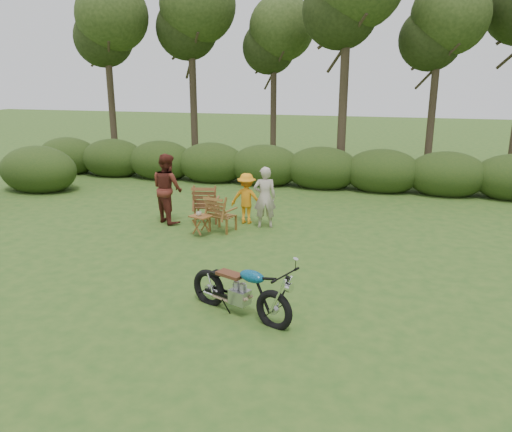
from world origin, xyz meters
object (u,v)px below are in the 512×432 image
(cup, at_px, (199,214))
(adult_a, at_px, (265,227))
(lawn_chair_right, at_px, (223,231))
(adult_b, at_px, (169,222))
(child, at_px, (247,223))
(motorcycle, at_px, (240,314))
(lawn_chair_left, at_px, (207,222))
(side_table, at_px, (201,226))

(cup, bearing_deg, adult_a, 39.87)
(lawn_chair_right, relative_size, adult_b, 0.51)
(lawn_chair_right, distance_m, child, 0.90)
(adult_b, bearing_deg, child, -133.25)
(motorcycle, distance_m, adult_a, 4.80)
(child, bearing_deg, adult_a, 156.18)
(adult_a, bearing_deg, lawn_chair_right, 14.71)
(lawn_chair_right, distance_m, lawn_chair_left, 0.93)
(cup, distance_m, adult_b, 1.60)
(lawn_chair_left, distance_m, cup, 1.32)
(lawn_chair_right, bearing_deg, adult_a, -133.08)
(lawn_chair_left, relative_size, cup, 7.94)
(lawn_chair_left, height_order, side_table, lawn_chair_left)
(motorcycle, height_order, adult_b, adult_b)
(lawn_chair_right, bearing_deg, side_table, 67.24)
(cup, bearing_deg, adult_b, 143.88)
(adult_b, xyz_separation_m, child, (2.00, 0.46, 0.00))
(side_table, xyz_separation_m, cup, (-0.04, -0.02, 0.30))
(motorcycle, height_order, cup, cup)
(adult_a, bearing_deg, side_table, 22.14)
(lawn_chair_left, bearing_deg, side_table, 92.59)
(side_table, height_order, adult_a, adult_a)
(adult_a, bearing_deg, motorcycle, 81.76)
(adult_a, relative_size, adult_b, 0.86)
(motorcycle, bearing_deg, lawn_chair_right, 134.70)
(motorcycle, distance_m, lawn_chair_right, 4.49)
(side_table, bearing_deg, adult_a, 40.20)
(child, bearing_deg, lawn_chair_right, 64.86)
(adult_b, bearing_deg, side_table, 179.08)
(lawn_chair_left, bearing_deg, adult_b, 5.23)
(lawn_chair_right, height_order, child, child)
(adult_b, bearing_deg, lawn_chair_right, -158.73)
(side_table, bearing_deg, cup, -154.56)
(lawn_chair_left, distance_m, adult_a, 1.58)
(lawn_chair_right, relative_size, adult_a, 0.59)
(cup, height_order, adult_b, adult_b)
(child, bearing_deg, motorcycle, 104.65)
(lawn_chair_left, height_order, adult_b, adult_b)
(lawn_chair_left, xyz_separation_m, adult_b, (-0.96, -0.29, 0.00))
(lawn_chair_left, relative_size, adult_b, 0.56)
(side_table, distance_m, child, 1.54)
(side_table, relative_size, adult_b, 0.28)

